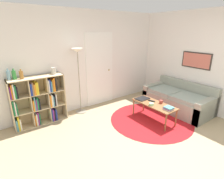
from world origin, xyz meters
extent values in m
plane|color=tan|center=(0.00, 0.00, 0.00)|extent=(14.00, 14.00, 0.00)
cube|color=silver|center=(0.00, 2.74, 1.30)|extent=(7.64, 0.05, 2.60)
cube|color=white|center=(0.38, 2.70, 1.02)|extent=(0.87, 0.02, 2.04)
sphere|color=tan|center=(0.68, 2.68, 0.98)|extent=(0.04, 0.04, 0.04)
cube|color=silver|center=(2.34, 1.36, 1.30)|extent=(0.05, 5.71, 2.60)
cube|color=#332D28|center=(2.31, 0.97, 1.33)|extent=(0.02, 0.79, 0.42)
cube|color=#C66656|center=(2.30, 0.97, 1.33)|extent=(0.01, 0.73, 0.36)
cylinder|color=#B2191E|center=(0.81, 1.07, 0.00)|extent=(1.98, 1.98, 0.01)
cube|color=beige|center=(-1.96, 2.52, 0.56)|extent=(0.02, 0.34, 1.13)
cube|color=beige|center=(-0.82, 2.52, 0.56)|extent=(0.02, 0.34, 1.13)
cube|color=beige|center=(-1.39, 2.52, 1.12)|extent=(1.16, 0.34, 0.02)
cube|color=beige|center=(-1.39, 2.52, 0.01)|extent=(1.16, 0.34, 0.02)
cube|color=beige|center=(-1.39, 2.69, 0.56)|extent=(1.16, 0.02, 1.13)
cube|color=beige|center=(-1.58, 2.52, 0.56)|extent=(0.02, 0.32, 1.09)
cube|color=beige|center=(-1.20, 2.52, 0.56)|extent=(0.02, 0.32, 1.09)
cube|color=beige|center=(-1.39, 2.52, 0.38)|extent=(1.13, 0.32, 0.02)
cube|color=beige|center=(-1.39, 2.52, 0.74)|extent=(1.13, 0.32, 0.02)
cube|color=teal|center=(-1.93, 2.49, 0.15)|extent=(0.03, 0.26, 0.26)
cube|color=gold|center=(-1.89, 2.49, 0.18)|extent=(0.03, 0.26, 0.32)
cube|color=silver|center=(-1.86, 2.48, 0.15)|extent=(0.02, 0.24, 0.26)
cube|color=orange|center=(-1.55, 2.49, 0.15)|extent=(0.02, 0.25, 0.26)
cube|color=silver|center=(-1.52, 2.46, 0.16)|extent=(0.03, 0.19, 0.28)
cube|color=#7F287A|center=(-1.49, 2.49, 0.18)|extent=(0.02, 0.27, 0.32)
cube|color=#196B38|center=(-1.46, 2.46, 0.15)|extent=(0.02, 0.20, 0.27)
cube|color=navy|center=(-1.17, 2.47, 0.17)|extent=(0.02, 0.22, 0.30)
cube|color=#7F287A|center=(-1.14, 2.48, 0.17)|extent=(0.03, 0.23, 0.29)
cube|color=black|center=(-1.11, 2.47, 0.15)|extent=(0.02, 0.21, 0.26)
cube|color=navy|center=(-1.08, 2.46, 0.15)|extent=(0.03, 0.20, 0.27)
cube|color=#196B38|center=(-1.93, 2.49, 0.55)|extent=(0.03, 0.25, 0.33)
cube|color=silver|center=(-1.90, 2.48, 0.54)|extent=(0.02, 0.23, 0.31)
cube|color=#196B38|center=(-1.87, 2.48, 0.52)|extent=(0.02, 0.25, 0.26)
cube|color=orange|center=(-1.54, 2.49, 0.51)|extent=(0.03, 0.27, 0.25)
cube|color=teal|center=(-1.51, 2.50, 0.55)|extent=(0.02, 0.27, 0.32)
cube|color=#7F287A|center=(-1.48, 2.48, 0.52)|extent=(0.02, 0.23, 0.26)
cube|color=#196B38|center=(-1.46, 2.47, 0.54)|extent=(0.03, 0.23, 0.29)
cube|color=black|center=(-1.42, 2.46, 0.51)|extent=(0.03, 0.19, 0.25)
cube|color=orange|center=(-1.17, 2.49, 0.53)|extent=(0.03, 0.25, 0.28)
cube|color=silver|center=(-1.13, 2.46, 0.54)|extent=(0.03, 0.20, 0.29)
cube|color=teal|center=(-1.10, 2.49, 0.51)|extent=(0.02, 0.26, 0.25)
cube|color=black|center=(-1.07, 2.48, 0.52)|extent=(0.03, 0.24, 0.25)
cube|color=silver|center=(-1.04, 2.49, 0.53)|extent=(0.02, 0.25, 0.29)
cube|color=#7F287A|center=(-1.93, 2.46, 0.89)|extent=(0.02, 0.19, 0.26)
cube|color=orange|center=(-1.91, 2.47, 0.91)|extent=(0.02, 0.22, 0.31)
cube|color=silver|center=(-1.88, 2.46, 0.91)|extent=(0.03, 0.20, 0.31)
cube|color=#196B38|center=(-1.85, 2.48, 0.89)|extent=(0.03, 0.25, 0.28)
cube|color=black|center=(-1.81, 2.47, 0.88)|extent=(0.03, 0.21, 0.25)
cube|color=navy|center=(-1.54, 2.46, 0.89)|extent=(0.03, 0.19, 0.26)
cube|color=olive|center=(-1.51, 2.45, 0.90)|extent=(0.03, 0.19, 0.29)
cube|color=orange|center=(-1.47, 2.49, 0.88)|extent=(0.03, 0.26, 0.24)
cube|color=gold|center=(-1.44, 2.49, 0.89)|extent=(0.03, 0.26, 0.27)
cube|color=gold|center=(-1.41, 2.46, 0.89)|extent=(0.03, 0.20, 0.28)
cube|color=silver|center=(-1.17, 2.48, 0.89)|extent=(0.02, 0.24, 0.28)
cube|color=navy|center=(-1.14, 2.49, 0.90)|extent=(0.03, 0.26, 0.29)
cube|color=teal|center=(-1.11, 2.49, 0.88)|extent=(0.02, 0.27, 0.25)
cube|color=orange|center=(-1.08, 2.48, 0.89)|extent=(0.02, 0.24, 0.28)
cube|color=orange|center=(-1.05, 2.47, 0.91)|extent=(0.03, 0.22, 0.32)
cube|color=black|center=(-1.01, 2.50, 0.91)|extent=(0.03, 0.27, 0.31)
cylinder|color=gray|center=(-0.38, 2.49, 0.01)|extent=(0.28, 0.28, 0.01)
cylinder|color=gray|center=(-0.38, 2.49, 0.84)|extent=(0.02, 0.02, 1.58)
cone|color=white|center=(-0.38, 2.49, 1.63)|extent=(0.28, 0.28, 0.10)
cube|color=gray|center=(1.84, 1.07, 0.21)|extent=(0.91, 1.75, 0.41)
cube|color=gray|center=(2.22, 1.07, 0.37)|extent=(0.16, 1.75, 0.74)
cube|color=gray|center=(1.84, 0.28, 0.28)|extent=(0.91, 0.16, 0.55)
cube|color=gray|center=(1.84, 1.87, 0.28)|extent=(0.91, 0.16, 0.55)
cube|color=gray|center=(1.76, 0.72, 0.46)|extent=(0.71, 0.70, 0.10)
cube|color=gray|center=(1.76, 1.43, 0.46)|extent=(0.71, 0.70, 0.10)
cube|color=brown|center=(0.85, 1.05, 0.42)|extent=(0.45, 1.09, 0.02)
cylinder|color=brown|center=(0.67, 0.54, 0.21)|extent=(0.04, 0.04, 0.41)
cylinder|color=brown|center=(0.67, 1.55, 0.21)|extent=(0.04, 0.04, 0.41)
cylinder|color=brown|center=(1.04, 0.54, 0.21)|extent=(0.04, 0.04, 0.41)
cylinder|color=brown|center=(1.04, 1.55, 0.21)|extent=(0.04, 0.04, 0.41)
cube|color=black|center=(0.83, 1.42, 0.45)|extent=(0.35, 0.26, 0.02)
cylinder|color=#9ED193|center=(0.72, 1.02, 0.46)|extent=(0.11, 0.11, 0.05)
cube|color=silver|center=(0.83, 0.64, 0.45)|extent=(0.17, 0.18, 0.02)
cube|color=#7F287A|center=(0.84, 0.64, 0.47)|extent=(0.17, 0.18, 0.02)
cube|color=teal|center=(0.84, 0.62, 0.49)|extent=(0.17, 0.18, 0.03)
cylinder|color=#A33D33|center=(0.99, 0.96, 0.47)|extent=(0.08, 0.08, 0.08)
cube|color=black|center=(0.91, 1.18, 0.45)|extent=(0.09, 0.18, 0.02)
cylinder|color=#6B93A3|center=(-1.89, 2.55, 1.22)|extent=(0.07, 0.07, 0.19)
cylinder|color=#6B93A3|center=(-1.89, 2.55, 1.34)|extent=(0.03, 0.03, 0.05)
cylinder|color=#2D8438|center=(-1.79, 2.55, 1.22)|extent=(0.08, 0.08, 0.18)
cylinder|color=#2D8438|center=(-1.79, 2.55, 1.33)|extent=(0.03, 0.03, 0.05)
cylinder|color=olive|center=(-1.66, 2.50, 1.21)|extent=(0.08, 0.08, 0.17)
cylinder|color=olive|center=(-1.66, 2.50, 1.32)|extent=(0.03, 0.03, 0.04)
cylinder|color=#B7B2A8|center=(-0.99, 2.52, 1.20)|extent=(0.10, 0.10, 0.16)
camera|label=1|loc=(-2.21, -1.46, 2.10)|focal=28.00mm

